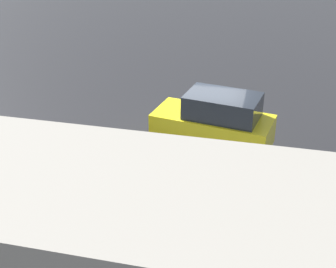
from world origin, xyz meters
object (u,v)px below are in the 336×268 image
Objects in this scene: fire_hydrant at (90,162)px; sign_post at (64,153)px; pedestrian at (71,151)px; moving_hatchback at (215,123)px.

fire_hydrant is 0.33× the size of sign_post.
moving_hatchback is at bearing -151.29° from pedestrian.
fire_hydrant is (3.53, 2.37, -0.63)m from moving_hatchback.
sign_post reaches higher than moving_hatchback.
sign_post reaches higher than fire_hydrant.
pedestrian is at bearing -7.18° from fire_hydrant.
fire_hydrant is 0.66× the size of pedestrian.
fire_hydrant is 0.71m from pedestrian.
fire_hydrant is 1.96m from sign_post.
pedestrian is 1.97m from sign_post.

